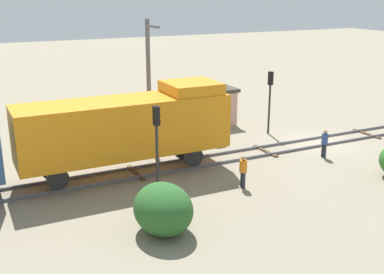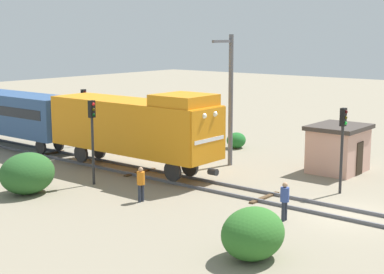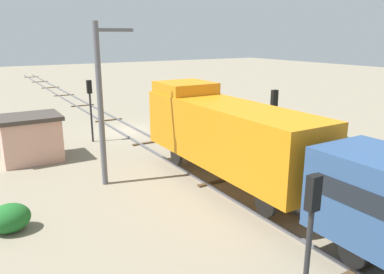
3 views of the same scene
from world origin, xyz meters
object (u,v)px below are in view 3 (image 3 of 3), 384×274
at_px(locomotive, 224,131).
at_px(relay_hut, 31,138).
at_px(worker_near_track, 163,119).
at_px(catenary_mast, 101,102).
at_px(worker_by_signal, 235,135).
at_px(traffic_signal_near, 90,99).
at_px(traffic_signal_mid, 273,116).
at_px(traffic_signal_far, 310,222).

distance_m(locomotive, relay_hut, 11.81).
relative_size(locomotive, worker_near_track, 6.82).
height_order(worker_near_track, catenary_mast, catenary_mast).
distance_m(worker_near_track, relay_hut, 10.16).
bearing_deg(catenary_mast, worker_by_signal, -171.58).
bearing_deg(locomotive, catenary_mast, -32.42).
distance_m(traffic_signal_near, worker_near_track, 5.95).
bearing_deg(worker_by_signal, locomotive, 22.54).
bearing_deg(worker_by_signal, traffic_signal_near, -66.59).
bearing_deg(worker_by_signal, relay_hut, -45.51).
relative_size(worker_near_track, relay_hut, 0.49).
relative_size(traffic_signal_near, traffic_signal_mid, 0.96).
xyz_separation_m(traffic_signal_near, worker_by_signal, (-7.40, 6.72, -2.00)).
height_order(worker_near_track, worker_by_signal, same).
xyz_separation_m(locomotive, worker_by_signal, (-4.20, -4.49, -1.78)).
bearing_deg(relay_hut, catenary_mast, 113.55).
xyz_separation_m(worker_by_signal, catenary_mast, (9.14, 1.35, 3.19)).
xyz_separation_m(traffic_signal_near, relay_hut, (4.30, 2.19, -1.61)).
relative_size(worker_by_signal, catenary_mast, 0.22).
bearing_deg(locomotive, traffic_signal_mid, -176.09).
distance_m(traffic_signal_near, traffic_signal_far, 19.81).
bearing_deg(worker_near_track, catenary_mast, -109.57).
relative_size(traffic_signal_mid, traffic_signal_far, 1.11).
bearing_deg(worker_near_track, traffic_signal_far, -84.29).
height_order(locomotive, traffic_signal_far, locomotive).
bearing_deg(traffic_signal_mid, traffic_signal_far, 51.60).
distance_m(worker_by_signal, relay_hut, 12.55).
xyz_separation_m(traffic_signal_mid, traffic_signal_far, (7.00, 8.83, -0.30)).
bearing_deg(traffic_signal_far, worker_near_track, -106.81).
height_order(traffic_signal_mid, worker_by_signal, traffic_signal_mid).
height_order(traffic_signal_mid, worker_near_track, traffic_signal_mid).
bearing_deg(traffic_signal_far, relay_hut, -77.52).
xyz_separation_m(locomotive, relay_hut, (7.50, -9.01, -1.38)).
bearing_deg(relay_hut, locomotive, 129.76).
relative_size(locomotive, catenary_mast, 1.47).
height_order(traffic_signal_near, traffic_signal_far, traffic_signal_near).
bearing_deg(traffic_signal_near, relay_hut, 27.00).
relative_size(traffic_signal_far, relay_hut, 1.15).
bearing_deg(traffic_signal_near, worker_near_track, -179.47).
bearing_deg(traffic_signal_mid, relay_hut, -38.86).
distance_m(traffic_signal_mid, relay_hut, 14.10).
height_order(catenary_mast, relay_hut, catenary_mast).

